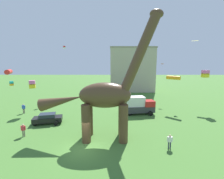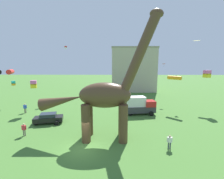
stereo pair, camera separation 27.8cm
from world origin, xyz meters
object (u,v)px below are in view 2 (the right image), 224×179
object	(u,v)px
parked_box_truck	(139,105)
kite_drifting	(66,47)
dinosaur_sculpture	(104,95)
kite_apex	(207,74)
kite_mid_right	(164,64)
person_near_flyer	(170,141)
kite_high_left	(8,72)
kite_far_right	(13,83)
person_vendor_side	(24,128)
kite_trailing	(175,78)
kite_near_high	(197,41)
parked_sedan_left	(48,118)
kite_far_left	(34,84)
person_far_spectator	(25,107)

from	to	relation	value
parked_box_truck	kite_drifting	distance (m)	23.97
dinosaur_sculpture	kite_apex	distance (m)	22.17
kite_mid_right	parked_box_truck	bearing A→B (deg)	-125.87
parked_box_truck	person_near_flyer	bearing A→B (deg)	-90.31
kite_high_left	kite_far_right	size ratio (longest dim) A/B	3.54
parked_box_truck	kite_mid_right	distance (m)	14.35
person_vendor_side	kite_trailing	xyz separation A→B (m)	(22.91, 11.62, 5.42)
person_vendor_side	parked_box_truck	bearing A→B (deg)	155.54
person_vendor_side	kite_apex	xyz separation A→B (m)	(28.79, 11.50, 6.17)
kite_trailing	kite_near_high	world-z (taller)	kite_near_high
parked_sedan_left	kite_far_left	xyz separation A→B (m)	(-4.74, 5.33, 4.52)
parked_sedan_left	person_near_flyer	size ratio (longest dim) A/B	2.85
person_near_flyer	kite_apex	world-z (taller)	kite_apex
dinosaur_sculpture	kite_near_high	size ratio (longest dim) A/B	8.99
person_vendor_side	kite_drifting	size ratio (longest dim) A/B	2.53
kite_near_high	person_near_flyer	bearing A→B (deg)	-120.92
person_near_flyer	parked_box_truck	bearing A→B (deg)	91.95
dinosaur_sculpture	person_vendor_side	world-z (taller)	dinosaur_sculpture
parked_box_truck	kite_near_high	xyz separation A→B (m)	(13.86, 8.80, 12.50)
person_far_spectator	kite_near_high	world-z (taller)	kite_near_high
person_near_flyer	kite_high_left	world-z (taller)	kite_high_left
kite_near_high	kite_apex	xyz separation A→B (m)	(-0.77, -6.36, -7.00)
parked_box_truck	kite_near_high	distance (m)	20.63
kite_far_right	kite_drifting	world-z (taller)	kite_drifting
dinosaur_sculpture	kite_mid_right	xyz separation A→B (m)	(12.73, 19.41, 3.69)
kite_trailing	kite_apex	distance (m)	5.92
kite_high_left	kite_far_right	distance (m)	4.78
dinosaur_sculpture	kite_far_right	size ratio (longest dim) A/B	16.34
kite_drifting	kite_far_right	bearing A→B (deg)	-139.52
dinosaur_sculpture	kite_mid_right	world-z (taller)	dinosaur_sculpture
parked_box_truck	kite_trailing	world-z (taller)	kite_trailing
parked_box_truck	kite_near_high	size ratio (longest dim) A/B	3.54
kite_high_left	kite_far_left	distance (m)	5.49
parked_box_truck	kite_near_high	world-z (taller)	kite_near_high
kite_near_high	kite_apex	size ratio (longest dim) A/B	1.17
kite_high_left	kite_trailing	xyz separation A→B (m)	(31.39, 1.31, -1.14)
kite_high_left	dinosaur_sculpture	bearing A→B (deg)	-29.86
person_far_spectator	kite_far_right	world-z (taller)	kite_far_right
kite_far_left	kite_far_right	bearing A→B (deg)	146.98
person_vendor_side	person_far_spectator	bearing A→B (deg)	-114.89
kite_trailing	kite_apex	world-z (taller)	kite_apex
kite_trailing	person_far_spectator	bearing A→B (deg)	-175.18
kite_trailing	kite_drifting	size ratio (longest dim) A/B	4.15
parked_box_truck	person_far_spectator	world-z (taller)	parked_box_truck
parked_box_truck	person_far_spectator	distance (m)	20.95
dinosaur_sculpture	kite_near_high	xyz separation A→B (m)	(19.39, 18.25, 8.79)
kite_near_high	kite_far_right	world-z (taller)	kite_near_high
dinosaur_sculpture	kite_apex	size ratio (longest dim) A/B	10.55
kite_high_left	kite_near_high	bearing A→B (deg)	11.22
kite_mid_right	kite_drifting	world-z (taller)	kite_drifting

